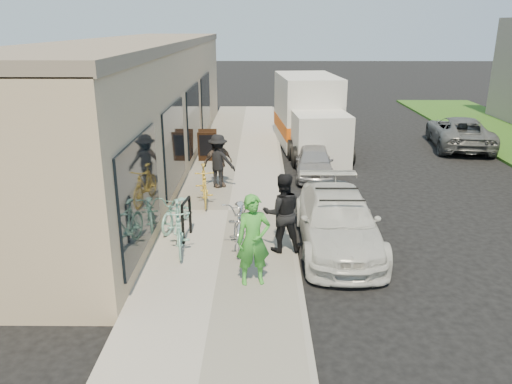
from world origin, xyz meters
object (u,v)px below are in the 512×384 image
object	(u,v)px
sandwich_board	(207,145)
bystander_b	(218,162)
far_car_gray	(459,132)
cruiser_bike_c	(204,185)
bystander_a	(218,161)
sedan_white	(338,221)
cruiser_bike_a	(178,227)
woman_rider	(253,240)
moving_truck	(309,117)
cruiser_bike_b	(177,210)
bike_rack	(186,215)
tandem_bike	(241,219)
sedan_silver	(314,161)
man_standing	(282,213)

from	to	relation	value
sandwich_board	bystander_b	bearing A→B (deg)	-80.91
far_car_gray	cruiser_bike_c	world-z (taller)	far_car_gray
bystander_b	bystander_a	bearing A→B (deg)	-112.24
sedan_white	cruiser_bike_a	size ratio (longest dim) A/B	2.45
sedan_white	woman_rider	world-z (taller)	woman_rider
woman_rider	far_car_gray	bearing A→B (deg)	44.16
moving_truck	bystander_b	size ratio (longest dim) A/B	3.97
sedan_white	cruiser_bike_b	xyz separation A→B (m)	(-3.64, 0.73, -0.03)
bike_rack	tandem_bike	distance (m)	1.23
sedan_white	far_car_gray	world-z (taller)	sedan_white
bike_rack	woman_rider	bearing A→B (deg)	-53.16
far_car_gray	sedan_white	bearing A→B (deg)	65.49
bike_rack	moving_truck	xyz separation A→B (m)	(3.54, 9.13, 0.55)
sandwich_board	tandem_bike	distance (m)	7.04
woman_rider	cruiser_bike_b	world-z (taller)	woman_rider
tandem_bike	cruiser_bike_c	distance (m)	2.73
sandwich_board	cruiser_bike_a	xyz separation A→B (m)	(0.12, -7.29, -0.03)
tandem_bike	sedan_silver	bearing A→B (deg)	68.52
man_standing	sandwich_board	bearing A→B (deg)	-79.56
cruiser_bike_b	man_standing	bearing A→B (deg)	-12.59
cruiser_bike_a	cruiser_bike_b	bearing A→B (deg)	89.05
far_car_gray	bystander_a	size ratio (longest dim) A/B	2.84
far_car_gray	bystander_b	size ratio (longest dim) A/B	3.00
sedan_white	tandem_bike	distance (m)	2.13
bike_rack	far_car_gray	size ratio (longest dim) A/B	0.20
bike_rack	cruiser_bike_c	world-z (taller)	cruiser_bike_c
far_car_gray	man_standing	size ratio (longest dim) A/B	2.63
bike_rack	far_car_gray	xyz separation A→B (m)	(9.55, 9.38, -0.08)
sandwich_board	man_standing	world-z (taller)	man_standing
moving_truck	bike_rack	bearing A→B (deg)	-116.41
moving_truck	bystander_a	world-z (taller)	moving_truck
bystander_b	tandem_bike	bearing A→B (deg)	-105.19
bike_rack	tandem_bike	world-z (taller)	tandem_bike
sandwich_board	cruiser_bike_c	world-z (taller)	sandwich_board
far_car_gray	cruiser_bike_a	distance (m)	13.87
cruiser_bike_a	cruiser_bike_c	world-z (taller)	cruiser_bike_a
cruiser_bike_c	bystander_b	bearing A→B (deg)	71.43
woman_rider	cruiser_bike_a	distance (m)	2.16
cruiser_bike_c	cruiser_bike_b	bearing A→B (deg)	-113.54
moving_truck	man_standing	size ratio (longest dim) A/B	3.48
woman_rider	cruiser_bike_b	size ratio (longest dim) A/B	1.06
moving_truck	bystander_b	xyz separation A→B (m)	(-3.13, -5.39, -0.35)
woman_rider	cruiser_bike_c	distance (m)	4.55
man_standing	cruiser_bike_b	size ratio (longest dim) A/B	1.05
man_standing	cruiser_bike_c	xyz separation A→B (m)	(-1.94, 2.91, -0.34)
far_car_gray	man_standing	bearing A→B (deg)	62.05
sedan_white	cruiser_bike_a	distance (m)	3.46
sedan_silver	bystander_a	world-z (taller)	bystander_a
sedan_silver	moving_truck	xyz separation A→B (m)	(0.18, 3.84, 0.75)
moving_truck	bystander_a	bearing A→B (deg)	-125.34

